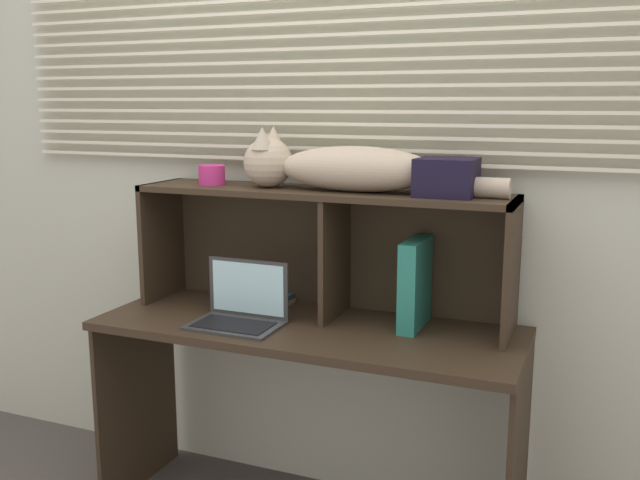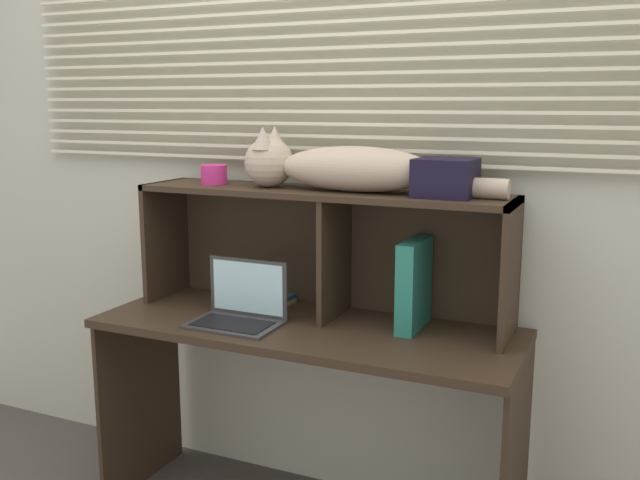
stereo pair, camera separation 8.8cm
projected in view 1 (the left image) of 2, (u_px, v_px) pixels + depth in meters
back_panel_with_blinds at (339, 178)px, 2.70m from camera, size 4.40×0.08×2.50m
desk at (307, 365)px, 2.53m from camera, size 1.51×0.56×0.77m
hutch_shelf_unit at (325, 228)px, 2.58m from camera, size 1.38×0.29×0.47m
cat at (337, 167)px, 2.48m from camera, size 0.96×0.19×0.22m
laptop at (240, 311)px, 2.50m from camera, size 0.32×0.21×0.22m
binder_upright at (415, 283)px, 2.45m from camera, size 0.06×0.24×0.31m
book_stack at (260, 304)px, 2.70m from camera, size 0.18×0.26×0.03m
small_basket at (212, 175)px, 2.68m from camera, size 0.10×0.10×0.07m
storage_box at (447, 177)px, 2.34m from camera, size 0.19×0.18×0.13m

